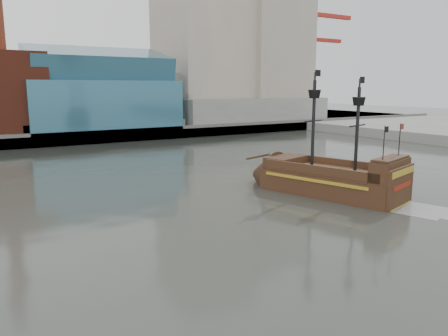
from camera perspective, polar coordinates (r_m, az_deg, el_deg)
ground at (r=28.92m, az=5.26°, el=-11.29°), size 400.00×400.00×0.00m
promenade_far at (r=114.96m, az=-23.53°, el=4.80°), size 220.00×60.00×2.00m
seawall at (r=85.96m, az=-20.64°, el=3.55°), size 220.00×1.00×2.60m
skyline at (r=108.98m, az=-21.05°, el=17.14°), size 149.00×45.00×62.00m
crane_a at (r=140.58m, az=11.16°, el=13.75°), size 22.50×4.00×32.25m
crane_b at (r=154.26m, az=11.22°, el=12.13°), size 19.10×4.00×26.25m
pirate_ship at (r=45.46m, az=14.11°, el=-1.88°), size 10.03×18.56×13.32m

